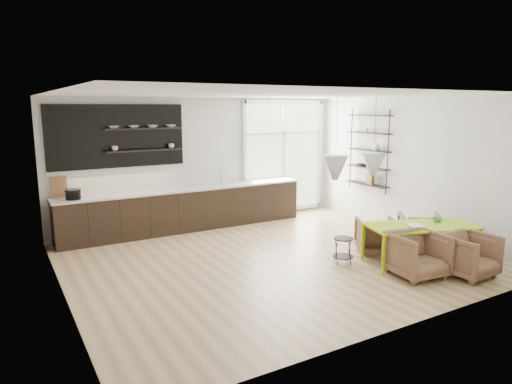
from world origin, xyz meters
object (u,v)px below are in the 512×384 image
object	(u,v)px
dining_table	(421,228)
armchair_front_right	(468,255)
armchair_back_right	(420,232)
wire_stool	(343,247)
armchair_front_left	(417,255)
armchair_back_left	(376,235)

from	to	relation	value
dining_table	armchair_front_right	size ratio (longest dim) A/B	2.63
armchair_back_right	wire_stool	bearing A→B (deg)	34.06
armchair_front_right	wire_stool	xyz separation A→B (m)	(-1.34, 1.48, -0.06)
armchair_back_right	armchair_front_right	distance (m)	1.44
armchair_back_right	armchair_front_left	bearing A→B (deg)	76.41
dining_table	armchair_back_right	xyz separation A→B (m)	(0.62, 0.53, -0.29)
armchair_back_left	wire_stool	world-z (taller)	armchair_back_left
armchair_back_left	armchair_back_right	distance (m)	0.89
armchair_front_left	armchair_front_right	xyz separation A→B (m)	(0.73, -0.40, -0.01)
armchair_front_left	armchair_back_right	bearing A→B (deg)	45.96
armchair_back_left	wire_stool	xyz separation A→B (m)	(-0.97, -0.19, -0.02)
dining_table	armchair_back_left	xyz separation A→B (m)	(-0.21, 0.83, -0.32)
armchair_back_right	armchair_front_right	bearing A→B (deg)	108.60
armchair_back_left	armchair_front_right	size ratio (longest dim) A/B	0.91
armchair_front_left	wire_stool	world-z (taller)	armchair_front_left
armchair_front_left	wire_stool	xyz separation A→B (m)	(-0.61, 1.08, -0.07)
armchair_front_right	wire_stool	size ratio (longest dim) A/B	1.68
armchair_back_right	armchair_front_right	size ratio (longest dim) A/B	0.98
dining_table	armchair_front_left	bearing A→B (deg)	-125.30
armchair_back_right	wire_stool	world-z (taller)	armchair_back_right
armchair_back_left	armchair_front_left	world-z (taller)	armchair_front_left
armchair_back_right	armchair_front_left	world-z (taller)	armchair_front_left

